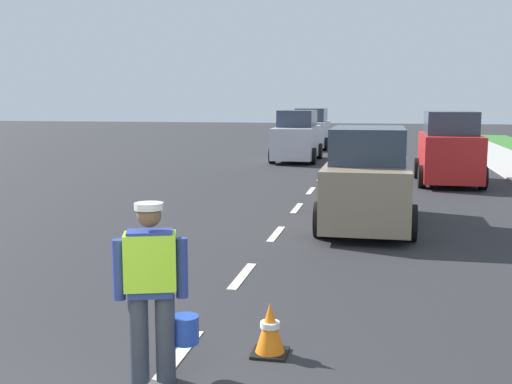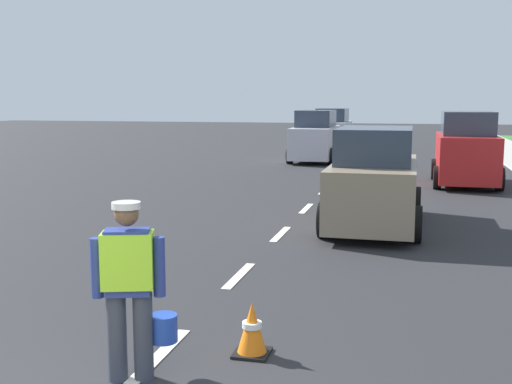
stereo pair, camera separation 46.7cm
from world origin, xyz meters
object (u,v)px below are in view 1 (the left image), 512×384
car_parked_far (449,150)px  car_outgoing_ahead (367,181)px  traffic_cone_near (270,329)px  car_oncoming_third (311,130)px  road_worker (154,283)px  car_oncoming_second (297,138)px

car_parked_far → car_outgoing_ahead: bearing=-107.7°
traffic_cone_near → car_oncoming_third: car_oncoming_third is taller
car_oncoming_third → road_worker: bearing=-86.5°
car_oncoming_second → car_parked_far: size_ratio=1.11×
car_oncoming_second → road_worker: bearing=-85.8°
road_worker → car_outgoing_ahead: bearing=77.6°
traffic_cone_near → car_oncoming_third: bearing=95.5°
car_oncoming_second → car_outgoing_ahead: (3.28, -13.65, -0.06)m
road_worker → car_oncoming_third: size_ratio=0.41×
car_oncoming_third → car_parked_far: bearing=-66.9°
traffic_cone_near → car_outgoing_ahead: size_ratio=0.13×
traffic_cone_near → car_outgoing_ahead: 7.02m
car_outgoing_ahead → car_oncoming_third: 21.11m
traffic_cone_near → car_parked_far: bearing=77.7°
traffic_cone_near → car_oncoming_second: size_ratio=0.13×
car_oncoming_third → car_oncoming_second: bearing=-88.4°
road_worker → car_oncoming_third: car_oncoming_third is taller
car_parked_far → road_worker: bearing=-105.0°
road_worker → traffic_cone_near: 1.40m
car_oncoming_second → traffic_cone_near: bearing=-83.1°
car_outgoing_ahead → car_oncoming_third: (-3.48, 20.82, 0.05)m
road_worker → car_oncoming_second: (-1.57, 21.41, 0.07)m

